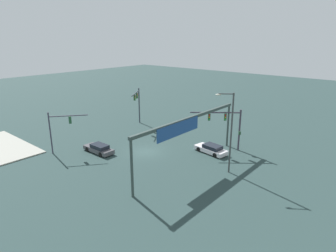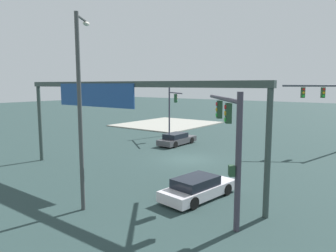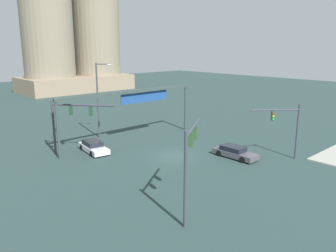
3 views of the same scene
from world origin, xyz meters
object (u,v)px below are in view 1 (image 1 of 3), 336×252
at_px(traffic_signal_near_corner, 228,122).
at_px(sedan_car_waiting_far, 211,149).
at_px(traffic_signal_opposite_side, 138,101).
at_px(sedan_car_approaching, 99,149).
at_px(streetlamp_curved_arm, 230,129).
at_px(traffic_signal_cross_street, 59,126).

distance_m(traffic_signal_near_corner, sedan_car_waiting_far, 4.26).
relative_size(traffic_signal_near_corner, traffic_signal_opposite_side, 0.91).
height_order(sedan_car_approaching, sedan_car_waiting_far, same).
relative_size(traffic_signal_near_corner, streetlamp_curved_arm, 0.62).
xyz_separation_m(traffic_signal_near_corner, sedan_car_approaching, (12.08, -12.78, -3.46)).
xyz_separation_m(traffic_signal_opposite_side, sedan_car_waiting_far, (2.91, 17.27, -3.83)).
distance_m(traffic_signal_near_corner, sedan_car_approaching, 17.93).
xyz_separation_m(traffic_signal_cross_street, streetlamp_curved_arm, (-9.36, 20.09, 1.48)).
relative_size(traffic_signal_cross_street, sedan_car_approaching, 1.21).
bearing_deg(traffic_signal_near_corner, traffic_signal_opposite_side, -40.91).
bearing_deg(traffic_signal_opposite_side, traffic_signal_cross_street, -27.62).
bearing_deg(streetlamp_curved_arm, sedan_car_approaching, -15.91).
relative_size(traffic_signal_cross_street, sedan_car_waiting_far, 1.19).
distance_m(streetlamp_curved_arm, sedan_car_approaching, 18.08).
bearing_deg(sedan_car_approaching, streetlamp_curved_arm, -160.19).
height_order(traffic_signal_opposite_side, sedan_car_waiting_far, traffic_signal_opposite_side).
height_order(streetlamp_curved_arm, sedan_car_approaching, streetlamp_curved_arm).
height_order(traffic_signal_near_corner, sedan_car_approaching, traffic_signal_near_corner).
relative_size(traffic_signal_cross_street, streetlamp_curved_arm, 0.61).
bearing_deg(streetlamp_curved_arm, traffic_signal_near_corner, -95.46).
distance_m(traffic_signal_opposite_side, sedan_car_approaching, 14.38).
bearing_deg(streetlamp_curved_arm, sedan_car_waiting_far, -75.52).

